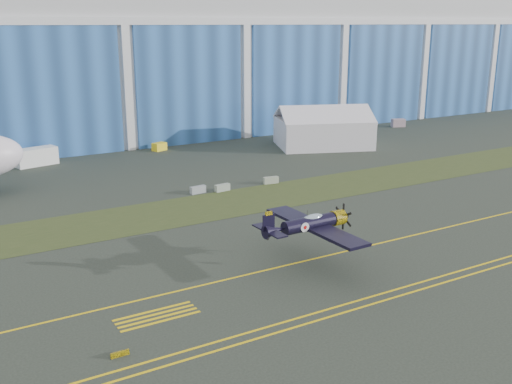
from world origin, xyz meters
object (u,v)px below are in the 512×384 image
warbird (310,224)px  tent (323,126)px  tug (159,147)px  shipping_container (36,157)px

warbird → tent: tent is taller
warbird → tug: warbird is taller
tent → shipping_container: tent is taller
shipping_container → tent: bearing=-25.6°
tug → warbird: bearing=-117.7°
shipping_container → tug: (19.63, 0.80, -0.64)m
shipping_container → warbird: bearing=-89.3°
tug → shipping_container: bearing=162.2°
warbird → tug: size_ratio=5.43×
warbird → tent: size_ratio=0.66×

